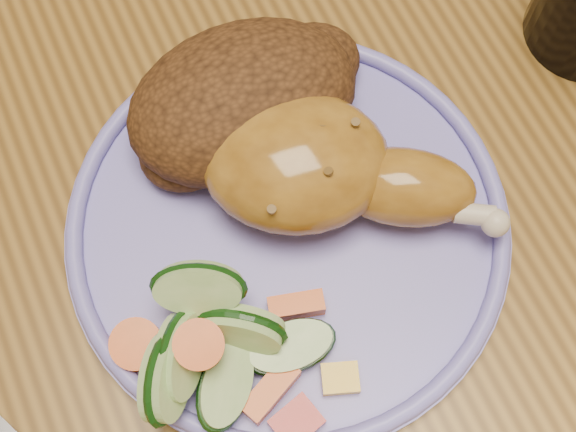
# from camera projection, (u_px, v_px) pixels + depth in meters

# --- Properties ---
(ground) EXTENTS (4.00, 4.00, 0.00)m
(ground) POSITION_uv_depth(u_px,v_px,m) (302.00, 350.00, 1.20)
(ground) COLOR brown
(ground) RESTS_ON ground
(dining_table) EXTENTS (0.90, 1.40, 0.75)m
(dining_table) POSITION_uv_depth(u_px,v_px,m) (317.00, 162.00, 0.58)
(dining_table) COLOR brown
(dining_table) RESTS_ON ground
(plate) EXTENTS (0.26, 0.26, 0.01)m
(plate) POSITION_uv_depth(u_px,v_px,m) (288.00, 229.00, 0.47)
(plate) COLOR #7C76DC
(plate) RESTS_ON dining_table
(plate_rim) EXTENTS (0.25, 0.25, 0.01)m
(plate_rim) POSITION_uv_depth(u_px,v_px,m) (288.00, 222.00, 0.46)
(plate_rim) COLOR #7C76DC
(plate_rim) RESTS_ON plate
(chicken_leg) EXTENTS (0.16, 0.15, 0.06)m
(chicken_leg) POSITION_uv_depth(u_px,v_px,m) (322.00, 168.00, 0.44)
(chicken_leg) COLOR #A87323
(chicken_leg) RESTS_ON plate
(rice_pilaf) EXTENTS (0.15, 0.10, 0.06)m
(rice_pilaf) POSITION_uv_depth(u_px,v_px,m) (247.00, 100.00, 0.46)
(rice_pilaf) COLOR #4D2C13
(rice_pilaf) RESTS_ON plate
(vegetable_pile) EXTENTS (0.12, 0.12, 0.06)m
(vegetable_pile) POSITION_uv_depth(u_px,v_px,m) (215.00, 349.00, 0.42)
(vegetable_pile) COLOR #A50A05
(vegetable_pile) RESTS_ON plate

